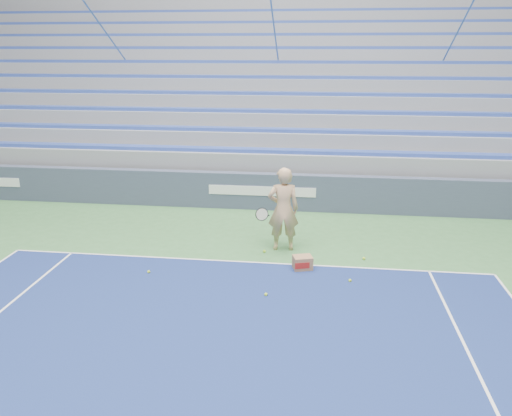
{
  "coord_description": "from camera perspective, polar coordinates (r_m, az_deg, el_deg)",
  "views": [
    {
      "loc": [
        1.59,
        1.57,
        4.67
      ],
      "look_at": [
        0.24,
        12.38,
        1.15
      ],
      "focal_mm": 35.0,
      "sensor_mm": 36.0,
      "label": 1
    }
  ],
  "objects": [
    {
      "name": "sponsor_barrier",
      "position": [
        14.98,
        0.74,
        1.93
      ],
      "size": [
        30.0,
        0.32,
        1.1
      ],
      "color": "#3A4359",
      "rests_on": "ground"
    },
    {
      "name": "bleachers",
      "position": [
        20.23,
        2.59,
        11.31
      ],
      "size": [
        31.0,
        9.15,
        7.3
      ],
      "color": "gray",
      "rests_on": "ground"
    },
    {
      "name": "tennis_player",
      "position": [
        11.81,
        3.12,
        -0.15
      ],
      "size": [
        1.01,
        0.91,
        2.03
      ],
      "color": "tan",
      "rests_on": "ground"
    },
    {
      "name": "ball_box",
      "position": [
        11.07,
        5.34,
        -6.25
      ],
      "size": [
        0.48,
        0.42,
        0.31
      ],
      "color": "#926846",
      "rests_on": "ground"
    },
    {
      "name": "tennis_ball_0",
      "position": [
        11.13,
        -12.16,
        -7.15
      ],
      "size": [
        0.07,
        0.07,
        0.07
      ],
      "primitive_type": "sphere",
      "color": "#B3D82C",
      "rests_on": "ground"
    },
    {
      "name": "tennis_ball_1",
      "position": [
        10.69,
        10.69,
        -8.14
      ],
      "size": [
        0.07,
        0.07,
        0.07
      ],
      "primitive_type": "sphere",
      "color": "#B3D82C",
      "rests_on": "ground"
    },
    {
      "name": "tennis_ball_2",
      "position": [
        9.96,
        1.14,
        -9.85
      ],
      "size": [
        0.07,
        0.07,
        0.07
      ],
      "primitive_type": "sphere",
      "color": "#B3D82C",
      "rests_on": "ground"
    },
    {
      "name": "tennis_ball_3",
      "position": [
        11.35,
        4.77,
        -6.27
      ],
      "size": [
        0.07,
        0.07,
        0.07
      ],
      "primitive_type": "sphere",
      "color": "#B3D82C",
      "rests_on": "ground"
    },
    {
      "name": "tennis_ball_4",
      "position": [
        11.8,
        12.23,
        -5.66
      ],
      "size": [
        0.07,
        0.07,
        0.07
      ],
      "primitive_type": "sphere",
      "color": "#B3D82C",
      "rests_on": "ground"
    },
    {
      "name": "tennis_ball_5",
      "position": [
        11.94,
        0.96,
        -4.95
      ],
      "size": [
        0.07,
        0.07,
        0.07
      ],
      "primitive_type": "sphere",
      "color": "#B3D82C",
      "rests_on": "ground"
    }
  ]
}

